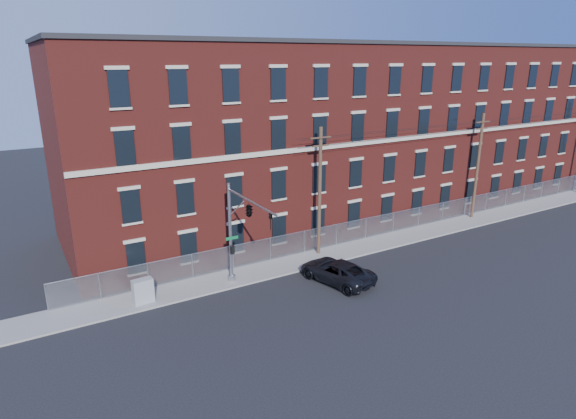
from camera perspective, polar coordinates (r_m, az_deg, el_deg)
The scene contains 10 objects.
ground at distance 33.71m, azimuth 6.11°, elevation -9.08°, with size 140.00×140.00×0.00m, color black.
sidewalk at distance 44.52m, azimuth 14.79°, elevation -2.76°, with size 65.00×3.00×0.12m, color gray.
mill_building at distance 49.03m, azimuth 8.10°, elevation 9.25°, with size 55.30×14.32×16.30m.
chain_link_fence at distance 45.06m, azimuth 13.73°, elevation -1.09°, with size 59.06×0.06×1.85m.
traffic_signal_mast at distance 30.50m, azimuth -5.15°, elevation -1.00°, with size 0.90×6.75×7.00m.
utility_pole_near at distance 37.17m, azimuth 3.74°, elevation 2.35°, with size 1.80×0.28×10.00m.
utility_pole_mid at distance 49.34m, azimuth 21.40°, elevation 4.96°, with size 1.80×0.28×10.00m.
overhead_wires at distance 48.74m, azimuth 21.90°, elevation 9.29°, with size 40.00×0.62×0.62m.
pickup_truck at distance 34.19m, azimuth 5.75°, elevation -7.23°, with size 2.57×5.57×1.55m, color black.
utility_cabinet at distance 32.36m, azimuth -16.68°, elevation -9.16°, with size 1.27×0.63×1.58m, color #919497.
Camera 1 is at (-18.25, -24.04, 15.01)m, focal length 30.25 mm.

